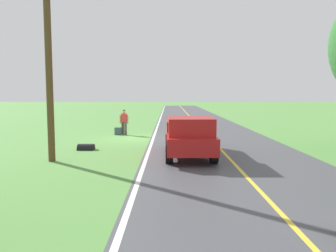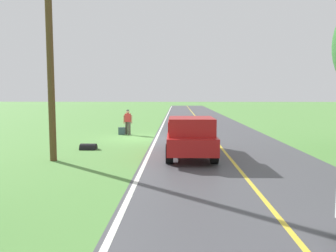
{
  "view_description": "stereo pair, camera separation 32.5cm",
  "coord_description": "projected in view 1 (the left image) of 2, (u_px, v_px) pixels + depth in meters",
  "views": [
    {
      "loc": [
        -2.08,
        20.81,
        2.79
      ],
      "look_at": [
        -2.05,
        7.98,
        1.55
      ],
      "focal_mm": 35.35,
      "sensor_mm": 36.0,
      "label": 1
    },
    {
      "loc": [
        -2.41,
        20.81,
        2.79
      ],
      "look_at": [
        -2.05,
        7.98,
        1.55
      ],
      "focal_mm": 35.35,
      "sensor_mm": 36.0,
      "label": 2
    }
  ],
  "objects": [
    {
      "name": "road_surface",
      "position": [
        210.0,
        138.0,
        20.98
      ],
      "size": [
        7.6,
        120.0,
        0.0
      ],
      "primitive_type": "cube",
      "color": "#47474C",
      "rests_on": "ground"
    },
    {
      "name": "pickup_truck_passing",
      "position": [
        189.0,
        135.0,
        14.71
      ],
      "size": [
        2.14,
        5.42,
        1.82
      ],
      "color": "#B21919",
      "rests_on": "ground"
    },
    {
      "name": "hitchhiker_walking",
      "position": [
        124.0,
        121.0,
        22.78
      ],
      "size": [
        0.62,
        0.51,
        1.75
      ],
      "color": "#4C473D",
      "rests_on": "ground"
    },
    {
      "name": "lane_centre_line",
      "position": [
        210.0,
        138.0,
        20.98
      ],
      "size": [
        0.14,
        117.6,
        0.0
      ],
      "primitive_type": "cube",
      "color": "gold",
      "rests_on": "ground"
    },
    {
      "name": "lane_edge_line",
      "position": [
        153.0,
        138.0,
        20.99
      ],
      "size": [
        0.16,
        117.6,
        0.0
      ],
      "primitive_type": "cube",
      "color": "silver",
      "rests_on": "ground"
    },
    {
      "name": "ground_plane",
      "position": [
        136.0,
        138.0,
        20.99
      ],
      "size": [
        200.0,
        200.0,
        0.0
      ],
      "primitive_type": "plane",
      "color": "#568E42"
    },
    {
      "name": "suitcase_carried",
      "position": [
        118.0,
        131.0,
        22.76
      ],
      "size": [
        0.47,
        0.21,
        0.51
      ],
      "primitive_type": "cube",
      "rotation": [
        0.0,
        0.0,
        1.6
      ],
      "color": "#384C56",
      "rests_on": "ground"
    },
    {
      "name": "utility_pole_roadside",
      "position": [
        49.0,
        62.0,
        13.4
      ],
      "size": [
        0.28,
        0.28,
        8.19
      ],
      "primitive_type": "cylinder",
      "color": "brown",
      "rests_on": "ground"
    },
    {
      "name": "drainage_culvert",
      "position": [
        86.0,
        150.0,
        16.64
      ],
      "size": [
        0.8,
        0.6,
        0.6
      ],
      "primitive_type": "cylinder",
      "rotation": [
        0.0,
        1.57,
        0.0
      ],
      "color": "black",
      "rests_on": "ground"
    }
  ]
}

